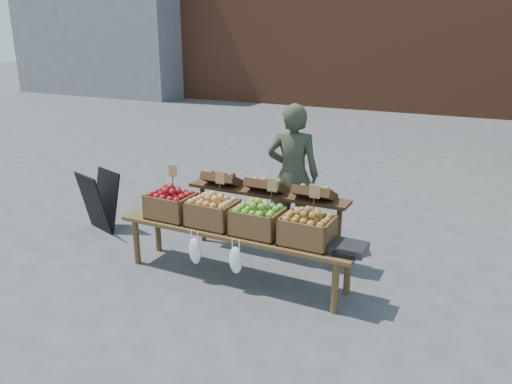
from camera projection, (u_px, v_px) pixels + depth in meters
The scene contains 11 objects.
ground at pixel (260, 287), 5.30m from camera, with size 80.00×80.00×0.00m, color #4A4A4C.
grey_building at pixel (103, 10), 21.31m from camera, with size 8.00×3.00×7.00m, color slate.
vendor at pixel (293, 175), 6.20m from camera, with size 0.65×0.43×1.79m, color #35392A.
chalkboard_sign at pixel (100, 201), 6.73m from camera, with size 0.54×0.30×0.82m, color black, non-canonical shape.
back_table at pixel (266, 214), 5.95m from camera, with size 2.10×0.44×1.04m, color #3F2615, non-canonical shape.
display_bench at pixel (235, 254), 5.42m from camera, with size 2.70×0.56×0.57m, color #523B1F, non-canonical shape.
crate_golden_apples at pixel (171, 206), 5.65m from camera, with size 0.50×0.40×0.28m, color maroon, non-canonical shape.
crate_russet_pears at pixel (213, 213), 5.41m from camera, with size 0.50×0.40×0.28m, color #A9A030, non-canonical shape.
crate_red_apples at pixel (258, 222), 5.18m from camera, with size 0.50×0.40×0.28m, color #487F10, non-canonical shape.
crate_green_apples at pixel (307, 231), 4.94m from camera, with size 0.50×0.40×0.28m, color #A27032, non-canonical shape.
weighing_scale at pixel (348, 248), 4.79m from camera, with size 0.34×0.30×0.08m, color black.
Camera 1 is at (2.11, -4.24, 2.58)m, focal length 35.00 mm.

